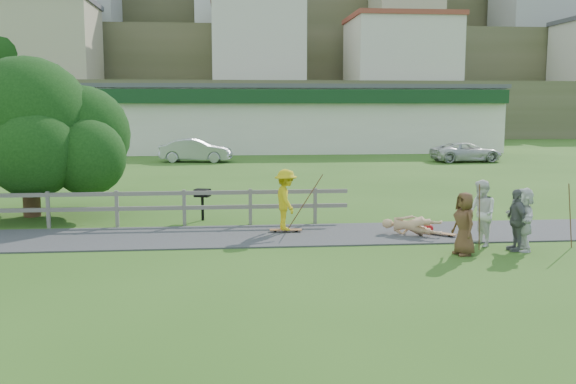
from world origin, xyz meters
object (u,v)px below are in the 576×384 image
(skater_fallen, at_px, (412,226))
(tree, at_px, (29,148))
(skater_rider, at_px, (286,203))
(spectator_d, at_px, (523,219))
(car_white, at_px, (466,152))
(spectator_c, at_px, (464,224))
(spectator_b, at_px, (516,220))
(spectator_a, at_px, (481,213))
(bbq, at_px, (203,205))
(car_silver, at_px, (196,150))

(skater_fallen, distance_m, tree, 12.45)
(skater_rider, distance_m, spectator_d, 6.36)
(car_white, bearing_deg, tree, 124.95)
(spectator_c, relative_size, car_white, 0.35)
(skater_rider, relative_size, spectator_c, 1.12)
(spectator_d, distance_m, tree, 15.23)
(spectator_b, xyz_separation_m, tree, (-13.59, 6.33, 1.45))
(spectator_a, xyz_separation_m, bbq, (-7.31, 4.45, -0.36))
(skater_fallen, distance_m, car_white, 24.53)
(skater_rider, height_order, spectator_a, skater_rider)
(spectator_c, relative_size, tree, 0.23)
(spectator_c, distance_m, spectator_d, 1.68)
(tree, bearing_deg, car_silver, 77.00)
(spectator_c, bearing_deg, car_silver, -175.39)
(skater_rider, bearing_deg, car_silver, -0.23)
(bbq, bearing_deg, spectator_a, -13.71)
(tree, bearing_deg, spectator_b, -24.99)
(spectator_c, distance_m, car_white, 26.38)
(skater_fallen, relative_size, car_silver, 0.37)
(spectator_a, height_order, spectator_d, spectator_a)
(tree, bearing_deg, bbq, -12.97)
(skater_rider, distance_m, tree, 8.91)
(spectator_b, xyz_separation_m, bbq, (-7.98, 5.04, -0.28))
(skater_fallen, xyz_separation_m, car_white, (10.15, 22.33, 0.32))
(spectator_c, bearing_deg, spectator_a, 126.82)
(bbq, bearing_deg, tree, -175.33)
(spectator_a, distance_m, spectator_c, 1.20)
(skater_fallen, relative_size, spectator_d, 1.03)
(spectator_c, bearing_deg, car_white, 147.15)
(skater_rider, relative_size, spectator_d, 1.08)
(skater_fallen, height_order, car_silver, car_silver)
(skater_rider, relative_size, skater_fallen, 1.05)
(skater_rider, distance_m, bbq, 3.36)
(skater_fallen, xyz_separation_m, spectator_c, (0.63, -2.27, 0.47))
(car_white, distance_m, bbq, 25.06)
(skater_fallen, height_order, bbq, bbq)
(skater_rider, height_order, spectator_c, skater_rider)
(spectator_d, xyz_separation_m, bbq, (-8.17, 5.04, -0.30))
(skater_rider, bearing_deg, bbq, 37.81)
(spectator_a, xyz_separation_m, spectator_b, (0.67, -0.59, -0.08))
(car_silver, bearing_deg, spectator_c, -155.38)
(spectator_a, distance_m, spectator_b, 0.89)
(skater_rider, bearing_deg, spectator_c, -135.87)
(spectator_d, bearing_deg, skater_rider, -109.00)
(skater_fallen, distance_m, spectator_b, 2.91)
(spectator_b, xyz_separation_m, spectator_d, (0.19, -0.00, 0.02))
(spectator_d, height_order, tree, tree)
(spectator_a, xyz_separation_m, spectator_d, (0.86, -0.59, -0.06))
(tree, bearing_deg, spectator_c, -28.70)
(car_white, bearing_deg, bbq, 135.47)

